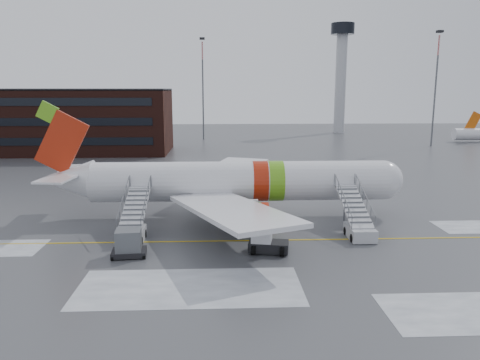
{
  "coord_description": "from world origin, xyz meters",
  "views": [
    {
      "loc": [
        -4.05,
        -37.48,
        12.16
      ],
      "look_at": [
        -2.22,
        4.48,
        4.0
      ],
      "focal_mm": 35.0,
      "sensor_mm": 36.0,
      "label": 1
    }
  ],
  "objects_px": {
    "airliner": "(229,182)",
    "airstair_fwd": "(358,224)",
    "uld_container": "(129,244)",
    "airstair_aft": "(133,226)",
    "pushback_tug": "(266,243)"
  },
  "relations": [
    {
      "from": "airliner",
      "to": "airstair_fwd",
      "type": "bearing_deg",
      "value": -31.5
    },
    {
      "from": "airstair_fwd",
      "to": "uld_container",
      "type": "height_order",
      "value": "airstair_fwd"
    },
    {
      "from": "airstair_aft",
      "to": "uld_container",
      "type": "distance_m",
      "value": 4.18
    },
    {
      "from": "airliner",
      "to": "uld_container",
      "type": "relative_size",
      "value": 13.21
    },
    {
      "from": "airliner",
      "to": "airstair_aft",
      "type": "height_order",
      "value": "airliner"
    },
    {
      "from": "airliner",
      "to": "pushback_tug",
      "type": "distance_m",
      "value": 10.91
    },
    {
      "from": "pushback_tug",
      "to": "airstair_fwd",
      "type": "bearing_deg",
      "value": 24.72
    },
    {
      "from": "airliner",
      "to": "airstair_fwd",
      "type": "distance_m",
      "value": 12.73
    },
    {
      "from": "airliner",
      "to": "uld_container",
      "type": "bearing_deg",
      "value": -125.63
    },
    {
      "from": "airstair_fwd",
      "to": "airstair_aft",
      "type": "height_order",
      "value": "same"
    },
    {
      "from": "pushback_tug",
      "to": "uld_container",
      "type": "height_order",
      "value": "uld_container"
    },
    {
      "from": "airstair_fwd",
      "to": "uld_container",
      "type": "xyz_separation_m",
      "value": [
        -18.32,
        -4.15,
        -0.11
      ]
    },
    {
      "from": "airstair_fwd",
      "to": "pushback_tug",
      "type": "bearing_deg",
      "value": -155.28
    },
    {
      "from": "airstair_aft",
      "to": "pushback_tug",
      "type": "relative_size",
      "value": 2.39
    },
    {
      "from": "uld_container",
      "to": "airstair_fwd",
      "type": "bearing_deg",
      "value": 12.76
    }
  ]
}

